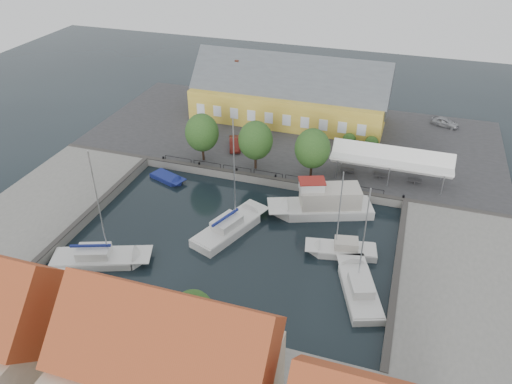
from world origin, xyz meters
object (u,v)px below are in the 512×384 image
(east_boat_c, at_px, (359,290))
(center_sailboat, at_px, (230,229))
(launch_sw, at_px, (71,281))
(launch_nw, at_px, (168,179))
(tent_canopy, at_px, (392,159))
(east_boat_b, at_px, (343,251))
(warehouse, at_px, (286,96))
(trawler, at_px, (324,205))
(car_silver, at_px, (445,122))
(car_red, at_px, (235,144))
(west_boat_d, at_px, (99,259))

(east_boat_c, bearing_deg, center_sailboat, 160.71)
(launch_sw, bearing_deg, launch_nw, 89.55)
(tent_canopy, xyz_separation_m, east_boat_b, (-3.03, -14.46, -3.42))
(warehouse, distance_m, center_sailboat, 28.77)
(warehouse, relative_size, tent_canopy, 2.04)
(warehouse, relative_size, east_boat_b, 2.89)
(center_sailboat, distance_m, east_boat_c, 15.14)
(center_sailboat, bearing_deg, east_boat_c, -19.29)
(east_boat_c, height_order, launch_sw, east_boat_c)
(center_sailboat, xyz_separation_m, trawler, (8.75, 6.59, 0.65))
(car_silver, bearing_deg, trawler, 173.83)
(trawler, bearing_deg, east_boat_c, -64.45)
(east_boat_b, bearing_deg, warehouse, 115.59)
(car_red, relative_size, launch_nw, 0.81)
(car_silver, bearing_deg, launch_nw, 147.05)
(tent_canopy, relative_size, launch_nw, 2.77)
(warehouse, relative_size, west_boat_d, 2.25)
(car_red, distance_m, west_boat_d, 25.44)
(tent_canopy, distance_m, car_red, 20.52)
(tent_canopy, bearing_deg, trawler, -127.89)
(car_silver, xyz_separation_m, east_boat_b, (-9.40, -32.25, -1.40))
(center_sailboat, height_order, launch_sw, center_sailboat)
(trawler, height_order, west_boat_d, west_boat_d)
(trawler, relative_size, west_boat_d, 0.94)
(car_silver, xyz_separation_m, west_boat_d, (-31.68, -40.78, -1.39))
(trawler, bearing_deg, car_silver, 63.98)
(trawler, bearing_deg, tent_canopy, 52.11)
(east_boat_b, xyz_separation_m, west_boat_d, (-22.29, -8.54, 0.01))
(car_red, bearing_deg, tent_canopy, -26.53)
(warehouse, xyz_separation_m, car_silver, (22.96, 3.92, -2.77))
(launch_nw, bearing_deg, car_red, 56.78)
(east_boat_c, xyz_separation_m, west_boat_d, (-24.64, -3.43, 0.01))
(west_boat_d, bearing_deg, launch_sw, -104.96)
(west_boat_d, bearing_deg, car_red, 78.67)
(tent_canopy, bearing_deg, car_red, 174.64)
(tent_canopy, height_order, east_boat_c, east_boat_c)
(east_boat_c, bearing_deg, east_boat_b, 114.76)
(center_sailboat, xyz_separation_m, launch_sw, (-11.23, -11.72, -0.27))
(launch_sw, height_order, launch_nw, launch_sw)
(tent_canopy, height_order, trawler, trawler)
(launch_sw, bearing_deg, car_silver, 53.54)
(launch_nw, bearing_deg, center_sailboat, -34.98)
(center_sailboat, xyz_separation_m, east_boat_b, (11.93, 0.11, -0.10))
(tent_canopy, distance_m, west_boat_d, 34.38)
(east_boat_b, bearing_deg, car_silver, 73.75)
(trawler, relative_size, launch_sw, 2.13)
(west_boat_d, height_order, launch_nw, west_boat_d)
(car_red, distance_m, center_sailboat, 17.38)
(warehouse, height_order, car_red, warehouse)
(center_sailboat, distance_m, trawler, 10.97)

